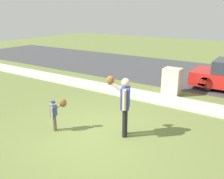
# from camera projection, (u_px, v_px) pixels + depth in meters

# --- Properties ---
(ground_plane) EXTENTS (48.00, 48.00, 0.00)m
(ground_plane) POSITION_uv_depth(u_px,v_px,m) (152.00, 99.00, 9.79)
(ground_plane) COLOR olive
(sidewalk_strip) EXTENTS (36.00, 1.20, 0.06)m
(sidewalk_strip) POSITION_uv_depth(u_px,v_px,m) (153.00, 97.00, 9.86)
(sidewalk_strip) COLOR beige
(sidewalk_strip) RESTS_ON ground
(road_surface) EXTENTS (36.00, 6.80, 0.02)m
(road_surface) POSITION_uv_depth(u_px,v_px,m) (189.00, 73.00, 13.84)
(road_surface) COLOR #424244
(road_surface) RESTS_ON ground
(person_adult) EXTENTS (0.83, 0.55, 1.68)m
(person_adult) POSITION_uv_depth(u_px,v_px,m) (124.00, 101.00, 6.59)
(person_adult) COLOR black
(person_adult) RESTS_ON ground
(person_child) EXTENTS (0.39, 0.49, 0.96)m
(person_child) POSITION_uv_depth(u_px,v_px,m) (57.00, 110.00, 7.01)
(person_child) COLOR #6B6656
(person_child) RESTS_ON ground
(baseball) EXTENTS (0.07, 0.07, 0.07)m
(baseball) POSITION_uv_depth(u_px,v_px,m) (91.00, 126.00, 7.36)
(baseball) COLOR white
(baseball) RESTS_ON ground
(utility_cabinet) EXTENTS (0.71, 0.61, 1.12)m
(utility_cabinet) POSITION_uv_depth(u_px,v_px,m) (172.00, 81.00, 10.22)
(utility_cabinet) COLOR beige
(utility_cabinet) RESTS_ON ground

